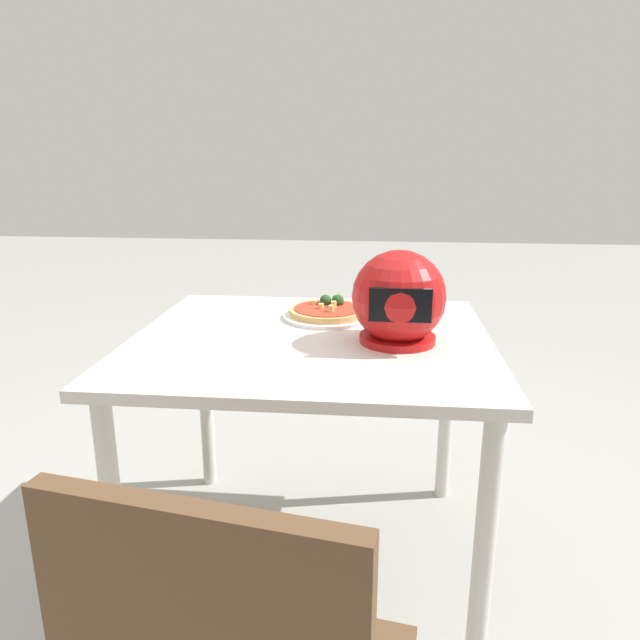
% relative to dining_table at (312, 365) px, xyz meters
% --- Properties ---
extents(ground_plane, '(14.00, 14.00, 0.00)m').
position_rel_dining_table_xyz_m(ground_plane, '(0.00, 0.00, -0.65)').
color(ground_plane, '#9E9E99').
extents(dining_table, '(1.01, 0.91, 0.74)m').
position_rel_dining_table_xyz_m(dining_table, '(0.00, 0.00, 0.00)').
color(dining_table, beige).
rests_on(dining_table, ground).
extents(pizza_plate, '(0.28, 0.28, 0.01)m').
position_rel_dining_table_xyz_m(pizza_plate, '(-0.03, -0.20, 0.10)').
color(pizza_plate, white).
rests_on(pizza_plate, dining_table).
extents(pizza, '(0.24, 0.24, 0.05)m').
position_rel_dining_table_xyz_m(pizza, '(-0.03, -0.20, 0.12)').
color(pizza, tan).
rests_on(pizza, pizza_plate).
extents(motorcycle_helmet, '(0.26, 0.26, 0.26)m').
position_rel_dining_table_xyz_m(motorcycle_helmet, '(-0.24, 0.03, 0.21)').
color(motorcycle_helmet, '#B21414').
rests_on(motorcycle_helmet, dining_table).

